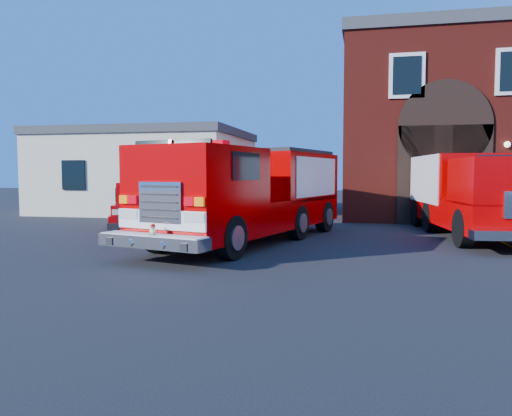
% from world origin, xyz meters
% --- Properties ---
extents(ground, '(100.00, 100.00, 0.00)m').
position_xyz_m(ground, '(0.00, 0.00, 0.00)').
color(ground, black).
rests_on(ground, ground).
extents(parking_stripe_mid, '(0.12, 3.00, 0.01)m').
position_xyz_m(parking_stripe_mid, '(6.50, 4.00, 0.00)').
color(parking_stripe_mid, yellow).
rests_on(parking_stripe_mid, ground).
extents(parking_stripe_far, '(0.12, 3.00, 0.01)m').
position_xyz_m(parking_stripe_far, '(6.50, 7.00, 0.00)').
color(parking_stripe_far, yellow).
rests_on(parking_stripe_far, ground).
extents(fire_station, '(15.20, 10.20, 8.45)m').
position_xyz_m(fire_station, '(8.99, 13.98, 4.25)').
color(fire_station, maroon).
rests_on(fire_station, ground).
extents(side_building, '(10.20, 8.20, 4.35)m').
position_xyz_m(side_building, '(-9.00, 13.00, 2.20)').
color(side_building, beige).
rests_on(side_building, ground).
extents(fire_engine, '(5.00, 9.75, 2.89)m').
position_xyz_m(fire_engine, '(-0.94, 2.63, 1.50)').
color(fire_engine, black).
rests_on(fire_engine, ground).
extents(pickup_truck, '(3.71, 5.70, 1.76)m').
position_xyz_m(pickup_truck, '(-5.45, 4.72, 0.83)').
color(pickup_truck, black).
rests_on(pickup_truck, ground).
extents(secondary_truck, '(3.50, 8.60, 2.71)m').
position_xyz_m(secondary_truck, '(5.87, 5.51, 1.48)').
color(secondary_truck, black).
rests_on(secondary_truck, ground).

